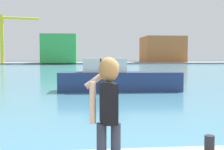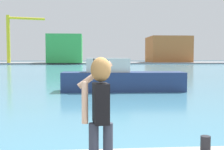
{
  "view_description": "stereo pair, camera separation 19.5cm",
  "coord_description": "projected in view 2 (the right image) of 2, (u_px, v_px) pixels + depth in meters",
  "views": [
    {
      "loc": [
        -1.36,
        -3.43,
        2.4
      ],
      "look_at": [
        -0.44,
        5.73,
        1.8
      ],
      "focal_mm": 47.08,
      "sensor_mm": 36.0,
      "label": 1
    },
    {
      "loc": [
        -1.16,
        -3.44,
        2.4
      ],
      "look_at": [
        -0.44,
        5.73,
        1.8
      ],
      "focal_mm": 47.08,
      "sensor_mm": 36.0,
      "label": 2
    }
  ],
  "objects": [
    {
      "name": "warehouse_left",
      "position": [
        65.0,
        49.0,
        88.57
      ],
      "size": [
        10.17,
        10.39,
        8.38
      ],
      "primitive_type": "cube",
      "color": "green",
      "rests_on": "far_shore_dock"
    },
    {
      "name": "warehouse_right",
      "position": [
        168.0,
        49.0,
        97.39
      ],
      "size": [
        12.87,
        13.02,
        8.36
      ],
      "primitive_type": "cube",
      "color": "#B26633",
      "rests_on": "far_shore_dock"
    },
    {
      "name": "harbor_bollard",
      "position": [
        205.0,
        144.0,
        5.31
      ],
      "size": [
        0.18,
        0.18,
        0.31
      ],
      "primitive_type": "cylinder",
      "color": "black",
      "rests_on": "quay_promenade"
    },
    {
      "name": "boat_moored",
      "position": [
        121.0,
        79.0,
        20.02
      ],
      "size": [
        8.34,
        2.28,
        2.24
      ],
      "rotation": [
        0.0,
        0.0,
        -0.04
      ],
      "color": "navy",
      "rests_on": "harbor_water"
    },
    {
      "name": "person_photographer",
      "position": [
        100.0,
        106.0,
        4.08
      ],
      "size": [
        0.53,
        0.55,
        1.74
      ],
      "rotation": [
        0.0,
        0.0,
        1.69
      ],
      "color": "#2D3342",
      "rests_on": "quay_promenade"
    },
    {
      "name": "harbor_water",
      "position": [
        95.0,
        69.0,
        55.4
      ],
      "size": [
        140.0,
        100.0,
        0.02
      ],
      "primitive_type": "cube",
      "color": "teal",
      "rests_on": "ground_plane"
    },
    {
      "name": "ground_plane",
      "position": [
        95.0,
        69.0,
        53.41
      ],
      "size": [
        220.0,
        220.0,
        0.0
      ],
      "primitive_type": "plane",
      "color": "#334751"
    },
    {
      "name": "port_crane",
      "position": [
        13.0,
        33.0,
        85.32
      ],
      "size": [
        10.72,
        3.4,
        13.83
      ],
      "color": "yellow",
      "rests_on": "far_shore_dock"
    },
    {
      "name": "far_shore_dock",
      "position": [
        93.0,
        63.0,
        95.18
      ],
      "size": [
        140.0,
        20.0,
        0.43
      ],
      "primitive_type": "cube",
      "color": "gray",
      "rests_on": "ground_plane"
    }
  ]
}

